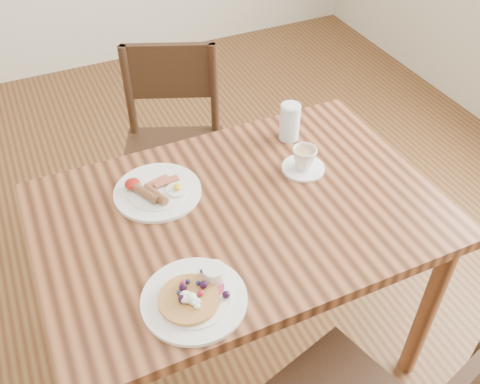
{
  "coord_description": "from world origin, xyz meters",
  "views": [
    {
      "loc": [
        -0.48,
        -1.05,
        1.86
      ],
      "look_at": [
        0.0,
        0.0,
        0.82
      ],
      "focal_mm": 40.0,
      "sensor_mm": 36.0,
      "label": 1
    }
  ],
  "objects": [
    {
      "name": "ground",
      "position": [
        0.0,
        0.0,
        0.0
      ],
      "size": [
        5.0,
        5.0,
        0.0
      ],
      "primitive_type": "plane",
      "color": "#502B17",
      "rests_on": "ground"
    },
    {
      "name": "dining_table",
      "position": [
        0.0,
        0.0,
        0.65
      ],
      "size": [
        1.2,
        0.8,
        0.75
      ],
      "color": "brown",
      "rests_on": "ground"
    },
    {
      "name": "chair_far",
      "position": [
        0.03,
        0.73,
        0.49
      ],
      "size": [
        0.55,
        0.55,
        0.88
      ],
      "rotation": [
        0.0,
        0.0,
        2.75
      ],
      "color": "#371E14",
      "rests_on": "ground"
    },
    {
      "name": "pancake_plate",
      "position": [
        -0.24,
        -0.25,
        0.76
      ],
      "size": [
        0.27,
        0.27,
        0.06
      ],
      "color": "white",
      "rests_on": "dining_table"
    },
    {
      "name": "breakfast_plate",
      "position": [
        -0.21,
        0.17,
        0.76
      ],
      "size": [
        0.27,
        0.27,
        0.04
      ],
      "color": "white",
      "rests_on": "dining_table"
    },
    {
      "name": "teacup_saucer",
      "position": [
        0.27,
        0.09,
        0.79
      ],
      "size": [
        0.14,
        0.14,
        0.08
      ],
      "color": "white",
      "rests_on": "dining_table"
    },
    {
      "name": "water_glass",
      "position": [
        0.31,
        0.26,
        0.82
      ],
      "size": [
        0.07,
        0.07,
        0.13
      ],
      "primitive_type": "cylinder",
      "color": "silver",
      "rests_on": "dining_table"
    }
  ]
}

